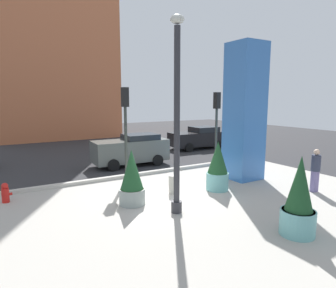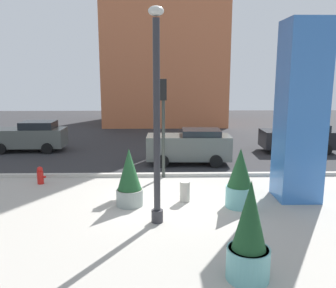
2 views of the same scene
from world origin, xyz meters
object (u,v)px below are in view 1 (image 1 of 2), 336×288
(traffic_light_far_side, at_px, (125,118))
(lamp_post, at_px, (177,121))
(potted_plant_mid_plaza, at_px, (132,179))
(concrete_bollard, at_px, (173,184))
(traffic_light_corner, at_px, (216,117))
(art_pillar_blue, at_px, (244,112))
(potted_plant_near_right, at_px, (299,201))
(car_intersection, at_px, (198,138))
(potted_plant_near_left, at_px, (218,167))
(car_passing_lane, at_px, (131,149))
(fire_hydrant, at_px, (5,193))
(pedestrian_by_curb, at_px, (316,168))

(traffic_light_far_side, bearing_deg, lamp_post, -92.82)
(potted_plant_mid_plaza, xyz_separation_m, concrete_bollard, (1.95, 0.33, -0.58))
(traffic_light_corner, bearing_deg, art_pillar_blue, -102.46)
(lamp_post, height_order, potted_plant_near_right, lamp_post)
(traffic_light_corner, height_order, car_intersection, traffic_light_corner)
(potted_plant_near_left, relative_size, car_passing_lane, 0.48)
(lamp_post, xyz_separation_m, car_intersection, (8.36, 10.16, -2.25))
(fire_hydrant, relative_size, car_passing_lane, 0.17)
(car_intersection, bearing_deg, pedestrian_by_curb, -101.51)
(car_passing_lane, distance_m, pedestrian_by_curb, 9.54)
(potted_plant_mid_plaza, bearing_deg, car_passing_lane, 66.55)
(concrete_bollard, distance_m, car_intersection, 11.16)
(pedestrian_by_curb, bearing_deg, traffic_light_corner, 94.08)
(potted_plant_near_left, height_order, pedestrian_by_curb, potted_plant_near_left)
(potted_plant_near_left, relative_size, car_intersection, 0.48)
(traffic_light_far_side, xyz_separation_m, pedestrian_by_curb, (5.85, -5.90, -1.94))
(potted_plant_mid_plaza, distance_m, potted_plant_near_left, 3.78)
(art_pillar_blue, bearing_deg, potted_plant_near_right, -120.29)
(potted_plant_near_right, distance_m, traffic_light_corner, 8.93)
(potted_plant_near_left, height_order, traffic_light_far_side, traffic_light_far_side)
(potted_plant_near_right, bearing_deg, car_intersection, 64.52)
(lamp_post, relative_size, concrete_bollard, 8.47)
(potted_plant_near_right, bearing_deg, art_pillar_blue, 59.71)
(potted_plant_near_left, bearing_deg, art_pillar_blue, 20.42)
(art_pillar_blue, bearing_deg, traffic_light_corner, 77.54)
(art_pillar_blue, height_order, pedestrian_by_curb, art_pillar_blue)
(concrete_bollard, xyz_separation_m, car_passing_lane, (0.63, 5.61, 0.55))
(fire_hydrant, xyz_separation_m, car_intersection, (13.28, 6.11, 0.48))
(fire_hydrant, height_order, traffic_light_far_side, traffic_light_far_side)
(art_pillar_blue, relative_size, car_passing_lane, 1.48)
(traffic_light_corner, distance_m, traffic_light_far_side, 5.44)
(potted_plant_near_right, height_order, car_passing_lane, potted_plant_near_right)
(concrete_bollard, height_order, pedestrian_by_curb, pedestrian_by_curb)
(potted_plant_mid_plaza, bearing_deg, concrete_bollard, 9.49)
(art_pillar_blue, relative_size, traffic_light_far_side, 1.47)
(potted_plant_mid_plaza, distance_m, traffic_light_far_side, 4.14)
(art_pillar_blue, height_order, fire_hydrant, art_pillar_blue)
(potted_plant_near_left, bearing_deg, car_intersection, 58.09)
(traffic_light_corner, xyz_separation_m, car_intersection, (2.69, 5.35, -1.97))
(potted_plant_near_right, distance_m, pedestrian_by_curb, 4.59)
(fire_hydrant, relative_size, traffic_light_far_side, 0.17)
(art_pillar_blue, relative_size, car_intersection, 1.48)
(traffic_light_far_side, bearing_deg, car_passing_lane, 61.55)
(lamp_post, height_order, traffic_light_corner, lamp_post)
(fire_hydrant, height_order, car_intersection, car_intersection)
(concrete_bollard, height_order, traffic_light_corner, traffic_light_corner)
(potted_plant_mid_plaza, xyz_separation_m, traffic_light_corner, (6.65, 3.33, 1.87))
(car_intersection, height_order, pedestrian_by_curb, pedestrian_by_curb)
(traffic_light_far_side, height_order, car_intersection, traffic_light_far_side)
(car_passing_lane, bearing_deg, traffic_light_corner, -32.67)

